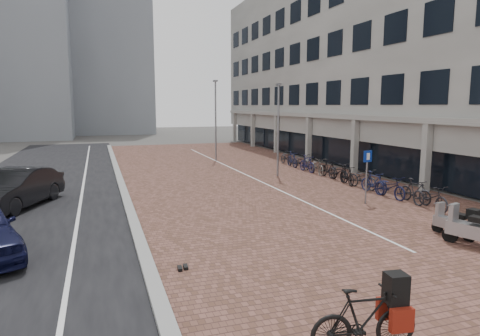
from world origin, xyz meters
name	(u,v)px	position (x,y,z in m)	size (l,w,h in m)	color
ground	(298,232)	(0.00, 0.00, 0.00)	(140.00, 140.00, 0.00)	#474442
plaza_brick	(240,174)	(2.00, 12.00, 0.01)	(14.50, 42.00, 0.04)	brown
street_asphalt	(44,184)	(-9.00, 12.00, 0.01)	(8.00, 50.00, 0.03)	black
curb	(120,179)	(-5.10, 12.00, 0.07)	(0.35, 42.00, 0.14)	gray
lane_line	(84,182)	(-7.00, 12.00, 0.02)	(0.12, 44.00, 0.00)	white
parking_line	(243,173)	(2.20, 12.00, 0.04)	(0.10, 30.00, 0.00)	white
office_building	(360,48)	(12.97, 16.00, 8.44)	(8.40, 40.00, 15.00)	#A5A5A0
bg_towers	(24,27)	(-14.34, 48.94, 13.96)	(33.00, 23.00, 32.00)	gray
car_dark	(16,189)	(-9.42, 6.67, 0.80)	(1.70, 4.86, 1.60)	black
hero_bike	(365,319)	(-2.05, -6.64, 0.60)	(1.98, 0.79, 1.36)	black
shoes	(183,269)	(-4.27, -2.10, 0.05)	(0.38, 0.32, 0.10)	black
scooter_front	(475,228)	(4.13, -3.17, 0.63)	(0.57, 1.83, 1.26)	#9FA0A4
scooter_back	(454,221)	(4.40, -2.16, 0.53)	(0.48, 1.54, 1.06)	#96979B
parking_sign	(367,169)	(4.49, 2.63, 1.52)	(0.47, 0.16, 2.29)	slate
lamp_near	(278,131)	(3.81, 10.34, 2.68)	(0.12, 0.12, 5.35)	slate
lamp_far	(216,121)	(2.31, 18.57, 2.98)	(0.12, 0.12, 5.96)	gray
bike_row	(338,172)	(6.37, 7.90, 0.52)	(1.13, 15.80, 1.05)	black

